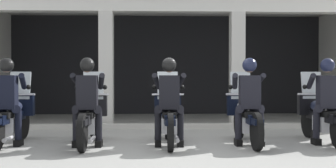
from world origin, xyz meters
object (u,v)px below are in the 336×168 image
object	(u,v)px
motorcycle_left	(90,117)
police_officer_left	(87,94)
police_officer_far_left	(7,94)
police_officer_center	(169,94)
police_officer_right	(249,94)
motorcycle_center	(169,117)
motorcycle_far_right	(320,116)
police_officer_far_right	(327,93)
motorcycle_right	(246,116)
motorcycle_far_left	(13,117)

from	to	relation	value
motorcycle_left	police_officer_left	bearing A→B (deg)	-69.37
police_officer_far_left	police_officer_left	distance (m)	1.46
police_officer_center	police_officer_right	size ratio (longest dim) A/B	1.00
motorcycle_left	police_officer_right	world-z (taller)	police_officer_right
motorcycle_center	police_officer_center	size ratio (longest dim) A/B	1.29
police_officer_right	motorcycle_far_right	bearing A→B (deg)	34.77
police_officer_right	police_officer_center	bearing A→B (deg)	-157.16
motorcycle_center	police_officer_far_right	world-z (taller)	police_officer_far_right
motorcycle_left	police_officer_far_right	size ratio (longest dim) A/B	1.29
police_officer_far_left	motorcycle_left	xyz separation A→B (m)	(1.45, 0.16, -0.44)
motorcycle_right	motorcycle_far_right	distance (m)	1.45
motorcycle_far_left	police_officer_right	world-z (taller)	police_officer_right
motorcycle_center	motorcycle_far_right	xyz separation A→B (m)	(2.90, 0.08, 0.00)
motorcycle_far_left	motorcycle_right	xyz separation A→B (m)	(4.35, -0.10, 0.00)
motorcycle_left	motorcycle_center	size ratio (longest dim) A/B	1.00
police_officer_far_left	police_officer_right	distance (m)	4.35
motorcycle_right	motorcycle_far_right	size ratio (longest dim) A/B	1.00
police_officer_center	police_officer_right	world-z (taller)	same
police_officer_far_left	motorcycle_far_right	world-z (taller)	police_officer_far_left
motorcycle_center	police_officer_right	bearing A→B (deg)	9.31
motorcycle_center	police_officer_center	bearing A→B (deg)	-71.01
police_officer_center	police_officer_right	distance (m)	1.45
motorcycle_far_left	police_officer_left	size ratio (longest dim) A/B	1.29
motorcycle_left	motorcycle_center	xyz separation A→B (m)	(1.45, -0.00, 0.00)
police_officer_left	motorcycle_center	world-z (taller)	police_officer_left
police_officer_left	police_officer_far_right	bearing A→B (deg)	21.94
motorcycle_far_left	police_officer_right	distance (m)	4.39
motorcycle_far_left	police_officer_far_left	xyz separation A→B (m)	(-0.00, -0.28, 0.44)
police_officer_center	motorcycle_right	distance (m)	1.55
motorcycle_far_right	police_officer_left	bearing A→B (deg)	-162.22
police_officer_right	police_officer_far_right	world-z (taller)	same
motorcycle_right	motorcycle_far_right	bearing A→B (deg)	23.81
police_officer_far_right	police_officer_center	bearing A→B (deg)	-165.35
police_officer_far_left	police_officer_left	xyz separation A→B (m)	(1.45, -0.12, -0.00)
motorcycle_far_right	police_officer_far_right	xyz separation A→B (m)	(-0.00, -0.28, 0.44)
motorcycle_left	motorcycle_right	size ratio (longest dim) A/B	1.00
police_officer_far_left	motorcycle_center	world-z (taller)	police_officer_far_left
police_officer_far_left	police_officer_far_right	world-z (taller)	same
police_officer_left	police_officer_center	world-z (taller)	same
police_officer_far_left	motorcycle_center	size ratio (longest dim) A/B	0.78
motorcycle_right	police_officer_right	size ratio (longest dim) A/B	1.29
police_officer_far_left	police_officer_far_right	xyz separation A→B (m)	(5.80, -0.04, 0.00)
police_officer_center	motorcycle_far_left	bearing A→B (deg)	-168.80
motorcycle_right	police_officer_far_right	xyz separation A→B (m)	(1.45, -0.23, 0.44)
motorcycle_right	police_officer_right	world-z (taller)	police_officer_right
motorcycle_far_left	motorcycle_center	distance (m)	2.90
police_officer_center	police_officer_far_right	distance (m)	2.90
police_officer_left	motorcycle_center	xyz separation A→B (m)	(1.45, 0.28, -0.44)
motorcycle_center	police_officer_center	distance (m)	0.52
motorcycle_left	motorcycle_right	bearing A→B (deg)	21.40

